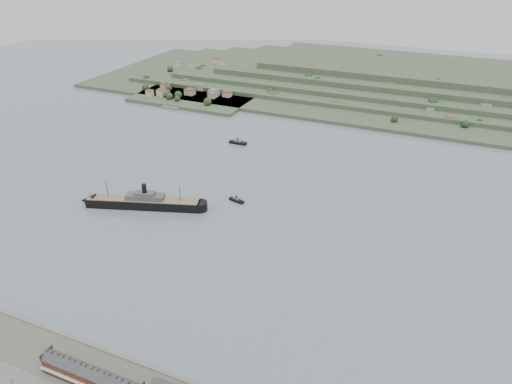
% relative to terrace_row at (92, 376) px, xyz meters
% --- Properties ---
extents(ground, '(1400.00, 1400.00, 0.00)m').
position_rel_terrace_row_xyz_m(ground, '(10.00, 168.02, -6.84)').
color(ground, slate).
rests_on(ground, ground).
extents(terrace_row, '(55.60, 9.80, 11.07)m').
position_rel_terrace_row_xyz_m(terrace_row, '(0.00, 0.00, 0.00)').
color(terrace_row, '#4A261A').
rests_on(terrace_row, ground).
extents(far_peninsula, '(760.00, 309.00, 30.00)m').
position_rel_terrace_row_xyz_m(far_peninsula, '(37.91, 561.12, 5.04)').
color(far_peninsula, '#374C32').
rests_on(far_peninsula, ground).
extents(steamship, '(98.81, 42.15, 24.47)m').
position_rel_terrace_row_xyz_m(steamship, '(-83.16, 153.95, -2.32)').
color(steamship, black).
rests_on(steamship, ground).
extents(tugboat, '(13.86, 6.56, 6.03)m').
position_rel_terrace_row_xyz_m(tugboat, '(-18.14, 192.84, -5.37)').
color(tugboat, black).
rests_on(tugboat, ground).
extents(ferry_west, '(18.60, 5.52, 6.94)m').
position_rel_terrace_row_xyz_m(ferry_west, '(-70.83, 303.88, -5.17)').
color(ferry_west, black).
rests_on(ferry_west, ground).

